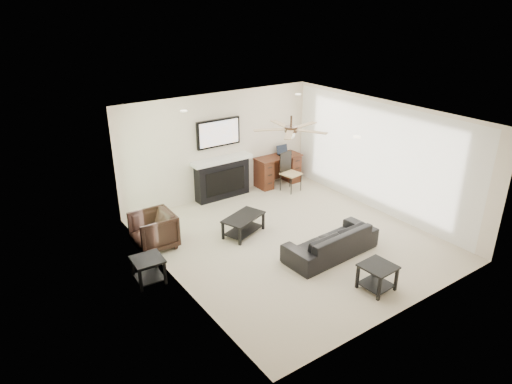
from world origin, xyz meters
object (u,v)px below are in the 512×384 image
Objects in this scene: armchair at (154,231)px; fireplace_unit at (222,160)px; desk at (277,170)px; sofa at (331,241)px; coffee_table at (244,225)px.

fireplace_unit reaches higher than armchair.
desk is at bearing 108.89° from armchair.
fireplace_unit is (-0.28, 3.44, 0.68)m from sofa.
sofa is 2.42× the size of armchair.
coffee_table is (-0.90, 1.60, -0.07)m from sofa.
armchair is 4.11m from desk.
armchair is 0.64× the size of desk.
sofa is at bearing -85.38° from fireplace_unit.
sofa is 2.09× the size of coffee_table.
sofa is 3.37m from armchair.
armchair is at bearing -42.45° from sofa.
fireplace_unit is at bearing 50.74° from coffee_table.
desk is at bearing -2.19° from fireplace_unit.
armchair is 1.79m from coffee_table.
fireplace_unit is 1.57× the size of desk.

